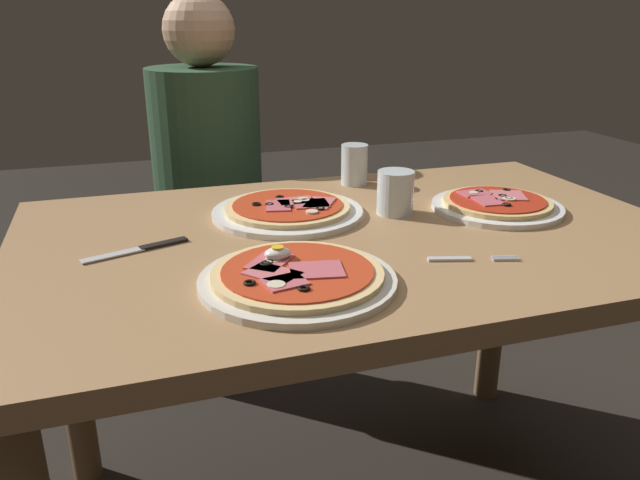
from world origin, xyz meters
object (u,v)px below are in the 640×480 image
Objects in this scene: pizza_across_right at (497,205)px; water_glass_near at (395,195)px; dining_table at (354,281)px; fork at (466,259)px; pizza_foreground at (297,277)px; knife at (144,248)px; pizza_across_left at (288,210)px; diner_person at (210,209)px; water_glass_far at (354,167)px.

water_glass_near reaches higher than pizza_across_right.
fork is at bearing -57.32° from dining_table.
pizza_foreground is 0.32m from knife.
water_glass_near is at bearing 6.01° from knife.
pizza_across_left reaches higher than knife.
dining_table is at bearing -54.66° from pizza_across_left.
diner_person reaches higher than pizza_across_left.
knife reaches higher than dining_table.
pizza_across_right is 0.32m from fork.
diner_person is (-0.00, 0.96, -0.18)m from pizza_foreground.
diner_person is (-0.30, 0.43, -0.21)m from water_glass_far.
pizza_foreground is 0.35m from pizza_across_left.
dining_table is at bearing -3.59° from knife.
water_glass_far reaches higher than fork.
water_glass_near is 0.77m from diner_person.
water_glass_near is 0.25m from water_glass_far.
pizza_across_left is at bearing 97.31° from diner_person.
pizza_across_left is 1.14× the size of pizza_across_right.
pizza_across_right is 0.23m from water_glass_near.
pizza_across_right is at bearing 47.80° from fork.
pizza_across_left is at bearing 166.78° from pizza_across_right.
pizza_across_right is at bearing 0.80° from knife.
pizza_across_right is 1.80× the size of fork.
dining_table is 6.79× the size of knife.
diner_person is (0.22, 0.73, -0.17)m from knife.
pizza_foreground is 0.27× the size of diner_person.
water_glass_far is 0.53m from fork.
diner_person is at bearing 125.70° from pizza_across_right.
knife reaches higher than fork.
water_glass_far reaches higher than knife.
water_glass_near is 0.52m from knife.
fork is (0.31, 0.00, -0.01)m from pizza_foreground.
water_glass_far is at bearing 89.12° from water_glass_near.
water_glass_far is 0.64× the size of fork.
water_glass_far is (-0.22, 0.29, 0.03)m from pizza_across_right.
water_glass_near is at bearing 33.63° from dining_table.
dining_table is at bearing -110.60° from water_glass_far.
fork is 0.81× the size of knife.
pizza_across_left is (-0.10, 0.14, 0.12)m from dining_table.
pizza_across_right is at bearing 24.80° from pizza_foreground.
diner_person reaches higher than pizza_across_right.
fork is (0.13, -0.20, 0.11)m from dining_table.
water_glass_far reaches higher than pizza_across_right.
water_glass_far is (0.22, 0.19, 0.03)m from pizza_across_left.
water_glass_near is 0.08× the size of diner_person.
fork is at bearing 0.90° from pizza_foreground.
pizza_across_left is at bearing 125.34° from dining_table.
pizza_across_left is 0.29m from water_glass_far.
fork is at bearing -88.35° from water_glass_near.
diner_person is at bearing 125.16° from water_glass_far.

